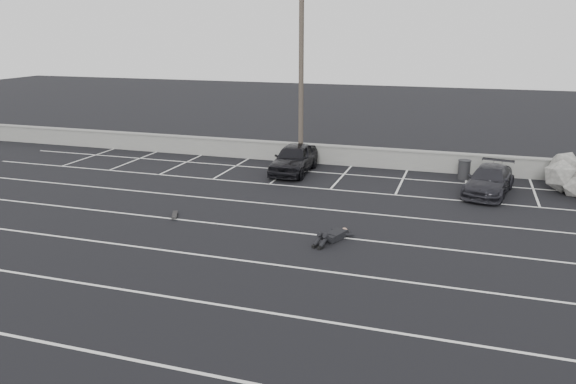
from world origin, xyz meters
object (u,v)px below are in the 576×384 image
(car_right, at_px, (489,180))
(person, at_px, (337,232))
(utility_pole, at_px, (301,73))
(skateboard, at_px, (175,215))
(trash_bin, at_px, (464,169))
(car_left, at_px, (294,159))

(car_right, distance_m, person, 9.25)
(utility_pole, bearing_deg, car_right, -15.63)
(utility_pole, relative_size, skateboard, 13.11)
(utility_pole, distance_m, trash_bin, 9.64)
(car_left, relative_size, person, 1.64)
(skateboard, bearing_deg, car_right, 6.62)
(car_right, xyz_separation_m, person, (-5.24, -7.62, -0.37))
(car_left, xyz_separation_m, utility_pole, (-0.14, 1.66, 4.21))
(trash_bin, bearing_deg, skateboard, -138.29)
(utility_pole, bearing_deg, person, -66.84)
(trash_bin, distance_m, skateboard, 14.47)
(car_right, xyz_separation_m, skateboard, (-11.91, -7.26, -0.55))
(utility_pole, height_order, skateboard, utility_pole)
(skateboard, bearing_deg, car_left, 49.22)
(car_right, height_order, person, car_right)
(person, bearing_deg, trash_bin, 87.22)
(utility_pole, distance_m, person, 12.17)
(car_right, relative_size, skateboard, 5.74)
(trash_bin, xyz_separation_m, skateboard, (-10.80, -9.62, -0.42))
(car_right, distance_m, trash_bin, 2.61)
(car_right, xyz_separation_m, utility_pole, (-9.66, 2.70, 4.33))
(person, bearing_deg, utility_pole, 132.87)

